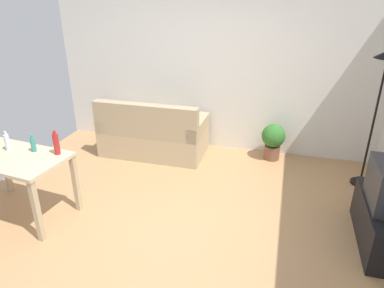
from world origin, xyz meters
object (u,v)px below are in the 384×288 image
couch (153,136)px  bottle_tall (33,144)px  potted_plant (273,139)px  torchiere_lamp (382,83)px  tv_stand (383,224)px  bottle_red (56,144)px  desk (14,165)px  bottle_clear (7,142)px

couch → bottle_tall: bottle_tall is taller
potted_plant → torchiere_lamp: bearing=-20.5°
torchiere_lamp → potted_plant: bearing=159.5°
tv_stand → torchiere_lamp: bearing=0.0°
potted_plant → tv_stand: bearing=-54.7°
couch → bottle_red: 1.92m
torchiere_lamp → bottle_red: (-3.53, -1.62, -0.53)m
bottle_red → bottle_tall: bearing=-178.5°
desk → bottle_tall: 0.30m
torchiere_lamp → bottle_clear: torchiere_lamp is taller
couch → potted_plant: (1.86, 0.31, 0.02)m
torchiere_lamp → potted_plant: torchiere_lamp is taller
potted_plant → bottle_tall: (-2.60, -2.09, 0.52)m
tv_stand → desk: 4.05m
couch → desk: bearing=65.0°
tv_stand → bottle_clear: 4.21m
bottle_tall → desk: bearing=-133.4°
couch → tv_stand: (3.09, -1.43, -0.07)m
desk → bottle_clear: bottle_clear is taller
bottle_clear → bottle_tall: 0.31m
desk → torchiere_lamp: bearing=31.1°
couch → desk: size_ratio=1.27×
torchiere_lamp → bottle_tall: torchiere_lamp is taller
desk → couch: bearing=71.9°
potted_plant → desk: bearing=-140.7°
bottle_tall → bottle_red: (0.30, 0.01, 0.04)m
bottle_clear → desk: bearing=-39.5°
torchiere_lamp → bottle_red: torchiere_lamp is taller
bottle_red → torchiere_lamp: bearing=24.7°
potted_plant → bottle_clear: 3.65m
bottle_red → tv_stand: bearing=5.6°
tv_stand → torchiere_lamp: (0.00, 1.28, 1.17)m
tv_stand → bottle_red: (-3.53, -0.34, 0.65)m
torchiere_lamp → tv_stand: bearing=-90.0°
tv_stand → desk: size_ratio=0.86×
couch → desk: couch is taller
tv_stand → bottle_red: bearing=95.6°
desk → bottle_tall: bearing=53.4°
bottle_clear → tv_stand: bearing=5.6°
couch → bottle_clear: size_ratio=6.92×
potted_plant → bottle_tall: 3.38m
torchiere_lamp → bottle_tall: size_ratio=8.85×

